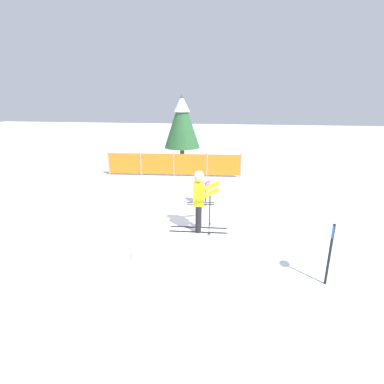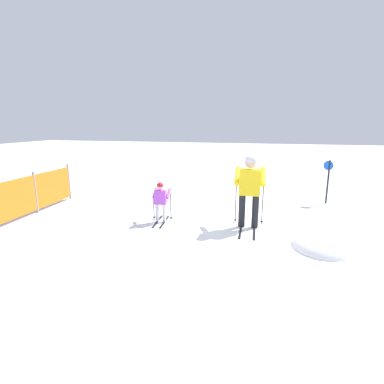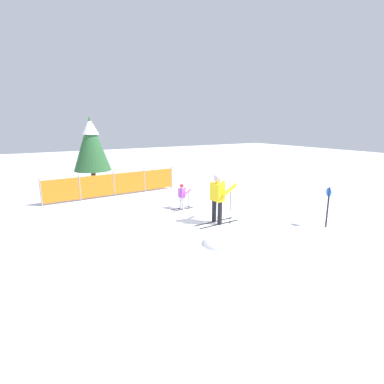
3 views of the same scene
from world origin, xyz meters
name	(u,v)px [view 2 (image 2 of 3)]	position (x,y,z in m)	size (l,w,h in m)	color
ground_plane	(239,225)	(0.00, 0.00, 0.00)	(60.00, 60.00, 0.00)	white
skier_adult	(250,184)	(-0.10, -0.22, 1.02)	(1.62, 0.73, 1.70)	black
skier_child	(161,199)	(-0.28, 1.88, 0.58)	(0.95, 0.50, 0.99)	black
trail_marker	(328,177)	(2.66, -2.34, 0.81)	(0.14, 0.26, 1.31)	black
snow_mound	(321,247)	(-0.93, -1.70, 0.00)	(1.31, 1.12, 0.53)	white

